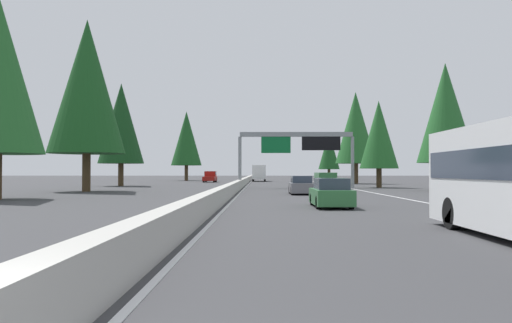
{
  "coord_description": "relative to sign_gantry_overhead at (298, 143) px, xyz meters",
  "views": [
    {
      "loc": [
        -3.14,
        -1.99,
        1.8
      ],
      "look_at": [
        62.91,
        -1.37,
        3.11
      ],
      "focal_mm": 35.65,
      "sensor_mm": 36.0,
      "label": 1
    }
  ],
  "objects": [
    {
      "name": "sedan_near_right",
      "position": [
        -29.68,
        0.49,
        -4.19
      ],
      "size": [
        4.4,
        1.8,
        1.47
      ],
      "color": "#2D6B38",
      "rests_on": "ground"
    },
    {
      "name": "ground_plane",
      "position": [
        7.69,
        6.04,
        -4.87
      ],
      "size": [
        320.0,
        320.0,
        0.0
      ],
      "primitive_type": "plane",
      "color": "#38383A"
    },
    {
      "name": "sign_gantry_overhead",
      "position": [
        0.0,
        0.0,
        0.0
      ],
      "size": [
        0.5,
        12.68,
        6.12
      ],
      "color": "gray",
      "rests_on": "ground"
    },
    {
      "name": "oncoming_near",
      "position": [
        30.83,
        12.67,
        -3.96
      ],
      "size": [
        5.6,
        2.0,
        1.86
      ],
      "rotation": [
        0.0,
        0.0,
        3.14
      ],
      "color": "maroon",
      "rests_on": "ground"
    },
    {
      "name": "conifer_left_near",
      "position": [
        -9.78,
        19.8,
        4.63
      ],
      "size": [
        6.88,
        6.88,
        15.63
      ],
      "color": "#4C3823",
      "rests_on": "ground"
    },
    {
      "name": "shoulder_stripe_right",
      "position": [
        17.69,
        -5.48,
        -4.87
      ],
      "size": [
        160.0,
        0.16,
        0.01
      ],
      "primitive_type": "cube",
      "color": "silver",
      "rests_on": "ground"
    },
    {
      "name": "box_truck_distant_a",
      "position": [
        38.06,
        4.37,
        -3.26
      ],
      "size": [
        8.5,
        2.4,
        2.95
      ],
      "color": "white",
      "rests_on": "ground"
    },
    {
      "name": "conifer_right_mid",
      "position": [
        1.59,
        -9.22,
        1.07
      ],
      "size": [
        4.31,
        4.31,
        9.79
      ],
      "color": "#4C3823",
      "rests_on": "ground"
    },
    {
      "name": "conifer_right_near",
      "position": [
        -8.18,
        -13.15,
        2.39
      ],
      "size": [
        5.26,
        5.26,
        11.95
      ],
      "color": "#4C3823",
      "rests_on": "ground"
    },
    {
      "name": "minivan_far_right",
      "position": [
        1.48,
        -3.18,
        -3.92
      ],
      "size": [
        5.0,
        1.95,
        1.69
      ],
      "color": "#2D6B38",
      "rests_on": "ground"
    },
    {
      "name": "conifer_right_far",
      "position": [
        20.13,
        -10.1,
        3.46
      ],
      "size": [
        6.03,
        6.03,
        13.7
      ],
      "color": "#4C3823",
      "rests_on": "ground"
    },
    {
      "name": "conifer_right_distant",
      "position": [
        56.06,
        -10.93,
        1.55
      ],
      "size": [
        4.65,
        4.65,
        10.57
      ],
      "color": "#4C3823",
      "rests_on": "ground"
    },
    {
      "name": "sedan_mid_left",
      "position": [
        -15.06,
        0.84,
        -4.19
      ],
      "size": [
        4.4,
        1.8,
        1.47
      ],
      "color": "slate",
      "rests_on": "ground"
    },
    {
      "name": "conifer_left_far",
      "position": [
        45.43,
        18.87,
        3.52
      ],
      "size": [
        6.08,
        6.08,
        13.81
      ],
      "color": "#4C3823",
      "rests_on": "ground"
    },
    {
      "name": "median_barrier",
      "position": [
        27.69,
        6.34,
        -4.42
      ],
      "size": [
        180.0,
        0.56,
        0.9
      ],
      "primitive_type": "cube",
      "color": "#ADAAA3",
      "rests_on": "ground"
    },
    {
      "name": "shoulder_stripe_median",
      "position": [
        17.69,
        5.79,
        -4.87
      ],
      "size": [
        160.0,
        0.16,
        0.01
      ],
      "primitive_type": "cube",
      "color": "silver",
      "rests_on": "ground"
    },
    {
      "name": "conifer_left_mid",
      "position": [
        7.37,
        21.42,
        2.91
      ],
      "size": [
        5.63,
        5.63,
        12.8
      ],
      "color": "#4C3823",
      "rests_on": "ground"
    }
  ]
}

